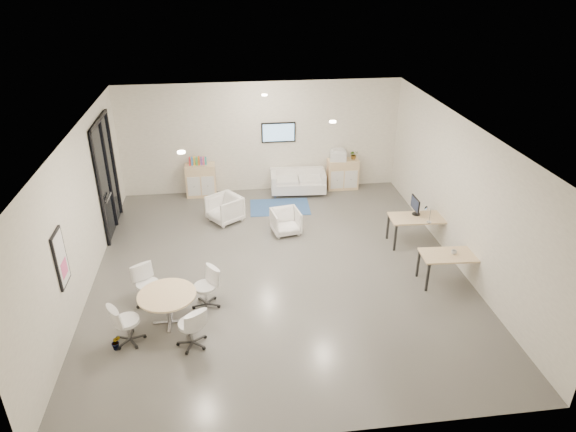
% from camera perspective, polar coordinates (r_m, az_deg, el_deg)
% --- Properties ---
extents(room_shell, '(9.60, 10.60, 4.80)m').
position_cam_1_polar(room_shell, '(10.72, -1.08, 1.32)').
color(room_shell, '#5B5953').
rests_on(room_shell, ground).
extents(glass_door, '(0.09, 1.90, 2.85)m').
position_cam_1_polar(glass_door, '(13.34, -19.51, 4.51)').
color(glass_door, black).
rests_on(glass_door, room_shell).
extents(artwork, '(0.05, 0.54, 1.04)m').
position_cam_1_polar(artwork, '(9.73, -23.93, -4.36)').
color(artwork, black).
rests_on(artwork, room_shell).
extents(wall_tv, '(0.98, 0.06, 0.58)m').
position_cam_1_polar(wall_tv, '(14.86, -1.07, 9.27)').
color(wall_tv, black).
rests_on(wall_tv, room_shell).
extents(ceiling_spots, '(3.14, 4.14, 0.03)m').
position_cam_1_polar(ceiling_spots, '(10.92, -2.70, 10.65)').
color(ceiling_spots, '#FFEAC6').
rests_on(ceiling_spots, room_shell).
extents(sideboard_left, '(0.85, 0.44, 0.96)m').
position_cam_1_polar(sideboard_left, '(15.04, -9.66, 3.94)').
color(sideboard_left, '#D9AE83').
rests_on(sideboard_left, room_shell).
extents(sideboard_right, '(0.91, 0.44, 0.91)m').
position_cam_1_polar(sideboard_right, '(15.41, 6.08, 4.65)').
color(sideboard_right, '#D9AE83').
rests_on(sideboard_right, room_shell).
extents(books, '(0.49, 0.14, 0.22)m').
position_cam_1_polar(books, '(14.83, -10.00, 6.04)').
color(books, red).
rests_on(books, sideboard_left).
extents(printer, '(0.52, 0.46, 0.33)m').
position_cam_1_polar(printer, '(15.16, 5.58, 6.76)').
color(printer, white).
rests_on(printer, sideboard_right).
extents(loveseat, '(1.63, 0.89, 0.59)m').
position_cam_1_polar(loveseat, '(15.08, 1.11, 3.75)').
color(loveseat, white).
rests_on(loveseat, room_shell).
extents(blue_rug, '(1.69, 1.17, 0.01)m').
position_cam_1_polar(blue_rug, '(14.28, -0.92, 1.01)').
color(blue_rug, '#2E4C8E').
rests_on(blue_rug, room_shell).
extents(armchair_left, '(1.01, 1.02, 0.77)m').
position_cam_1_polar(armchair_left, '(13.47, -7.04, 0.94)').
color(armchair_left, white).
rests_on(armchair_left, room_shell).
extents(armchair_right, '(0.76, 0.73, 0.68)m').
position_cam_1_polar(armchair_right, '(12.80, -0.25, -0.51)').
color(armchair_right, white).
rests_on(armchair_right, room_shell).
extents(desk_rear, '(1.37, 0.73, 0.70)m').
position_cam_1_polar(desk_rear, '(12.60, 14.23, -0.41)').
color(desk_rear, '#D9AE83').
rests_on(desk_rear, room_shell).
extents(desk_front, '(1.32, 0.72, 0.67)m').
position_cam_1_polar(desk_front, '(11.30, 17.74, -4.37)').
color(desk_front, '#D9AE83').
rests_on(desk_front, room_shell).
extents(monitor, '(0.20, 0.50, 0.44)m').
position_cam_1_polar(monitor, '(12.58, 13.98, 1.13)').
color(monitor, black).
rests_on(monitor, desk_rear).
extents(round_table, '(1.08, 1.08, 0.66)m').
position_cam_1_polar(round_table, '(9.87, -13.27, -8.85)').
color(round_table, '#D9AE83').
rests_on(round_table, room_shell).
extents(meeting_chairs, '(2.16, 2.16, 0.82)m').
position_cam_1_polar(meeting_chairs, '(9.96, -13.18, -9.61)').
color(meeting_chairs, white).
rests_on(meeting_chairs, room_shell).
extents(plant_cabinet, '(0.29, 0.31, 0.21)m').
position_cam_1_polar(plant_cabinet, '(15.31, 7.32, 6.67)').
color(plant_cabinet, '#3F7F3F').
rests_on(plant_cabinet, sideboard_right).
extents(plant_floor, '(0.18, 0.31, 0.14)m').
position_cam_1_polar(plant_floor, '(9.82, -18.49, -13.54)').
color(plant_floor, '#3F7F3F').
rests_on(plant_floor, room_shell).
extents(cup, '(0.13, 0.11, 0.11)m').
position_cam_1_polar(cup, '(11.26, 17.97, -3.80)').
color(cup, white).
rests_on(cup, desk_front).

